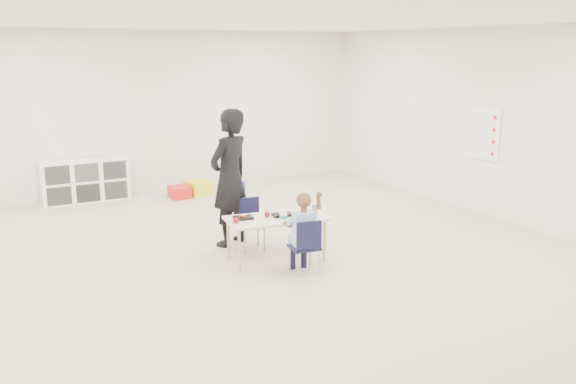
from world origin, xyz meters
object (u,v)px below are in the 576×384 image
table (276,239)px  cubby_shelf (85,181)px  child (304,230)px  chair_near (304,246)px  adult (230,178)px

table → cubby_shelf: 4.35m
child → cubby_shelf: 4.88m
chair_near → cubby_shelf: cubby_shelf is taller
chair_near → child: (0.00, 0.00, 0.19)m
chair_near → child: child is taller
table → child: size_ratio=1.22×
child → adult: bearing=110.2°
cubby_shelf → adult: adult is taller
chair_near → adult: 1.51m
chair_near → table: bearing=106.3°
table → child: 0.58m
chair_near → child: 0.19m
table → cubby_shelf: size_ratio=0.89×
chair_near → cubby_shelf: 4.88m
table → cubby_shelf: cubby_shelf is taller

